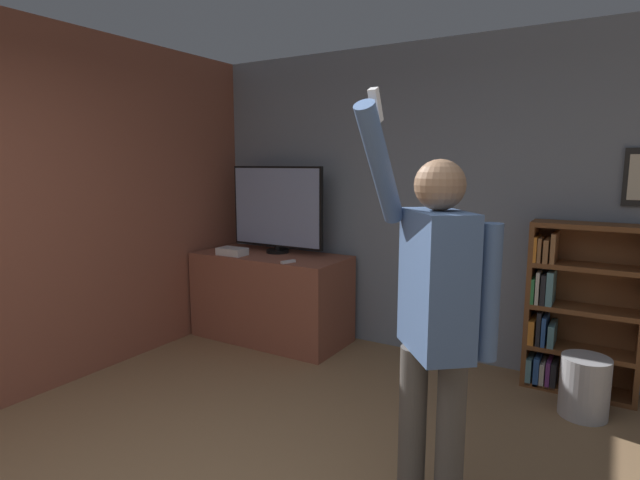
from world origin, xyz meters
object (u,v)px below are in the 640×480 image
television (277,209)px  waste_bin (584,387)px  game_console (232,251)px  bookshelf (572,311)px  person (435,312)px

television → waste_bin: bearing=-5.5°
game_console → bookshelf: bearing=9.3°
person → television: bearing=-169.3°
person → waste_bin: 1.81m
game_console → bookshelf: (2.86, 0.47, -0.26)m
bookshelf → television: bearing=-176.7°
television → person: 2.78m
television → waste_bin: 2.91m
waste_bin → bookshelf: bearing=107.9°
bookshelf → person: (-0.44, -1.92, 0.42)m
game_console → bookshelf: size_ratio=0.21×
person → waste_bin: (0.57, 1.51, -0.83)m
game_console → television: bearing=47.9°
game_console → waste_bin: (2.99, 0.06, -0.66)m
game_console → person: size_ratio=0.14×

